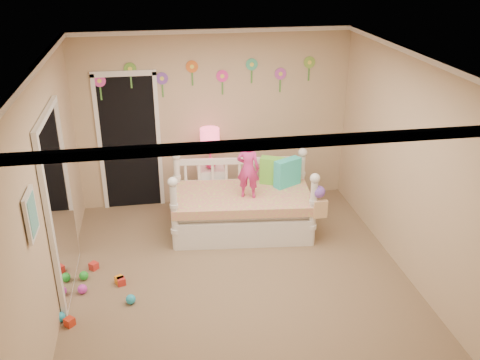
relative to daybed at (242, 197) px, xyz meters
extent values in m
cube|color=#7F684C|center=(-0.23, -1.21, -0.51)|extent=(4.00, 4.50, 0.01)
cube|color=white|center=(-0.23, -1.21, 2.09)|extent=(4.00, 4.50, 0.01)
cube|color=tan|center=(-0.23, 1.04, 0.79)|extent=(4.00, 0.01, 2.60)
cube|color=tan|center=(-2.23, -1.21, 0.79)|extent=(0.01, 4.50, 2.60)
cube|color=tan|center=(1.77, -1.21, 0.79)|extent=(0.01, 4.50, 2.60)
cube|color=#27C7C7|center=(0.66, 0.14, 0.25)|extent=(0.41, 0.30, 0.39)
cube|color=#74E245|center=(0.51, 0.23, 0.25)|extent=(0.43, 0.30, 0.38)
imported|color=#DE328D|center=(0.06, -0.12, 0.47)|extent=(0.35, 0.28, 0.82)
cube|color=white|center=(-0.34, 0.72, -0.18)|extent=(0.41, 0.32, 0.66)
sphere|color=#F12071|center=(-0.34, 0.72, 0.23)|extent=(0.17, 0.17, 0.17)
cylinder|color=#F12071|center=(-0.34, 0.72, 0.41)|extent=(0.03, 0.03, 0.35)
cylinder|color=#F74A69|center=(-0.34, 0.72, 0.63)|extent=(0.28, 0.28, 0.26)
cube|color=black|center=(-1.48, 1.02, 0.52)|extent=(0.90, 0.04, 2.07)
cube|color=white|center=(-2.19, -0.91, 0.54)|extent=(0.07, 1.30, 2.10)
cube|color=white|center=(-2.20, -2.11, 1.04)|extent=(0.05, 0.34, 0.42)
camera|label=1|loc=(-1.10, -6.34, 3.16)|focal=39.45mm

